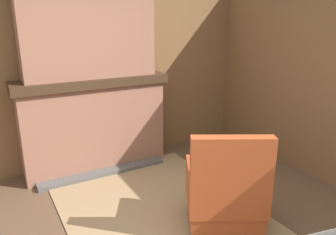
{
  "coord_description": "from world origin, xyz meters",
  "views": [
    {
      "loc": [
        1.94,
        -1.19,
        1.95
      ],
      "look_at": [
        -1.1,
        0.54,
        0.9
      ],
      "focal_mm": 35.0,
      "sensor_mm": 36.0,
      "label": 1
    }
  ],
  "objects_px": {
    "firewood_stack": "(227,162)",
    "oil_lamp_vase": "(52,72)",
    "armchair": "(225,194)",
    "storage_case": "(105,69)"
  },
  "relations": [
    {
      "from": "armchair",
      "to": "oil_lamp_vase",
      "type": "relative_size",
      "value": 3.56
    },
    {
      "from": "oil_lamp_vase",
      "to": "firewood_stack",
      "type": "bearing_deg",
      "value": 63.22
    },
    {
      "from": "firewood_stack",
      "to": "storage_case",
      "type": "relative_size",
      "value": 2.45
    },
    {
      "from": "firewood_stack",
      "to": "oil_lamp_vase",
      "type": "bearing_deg",
      "value": -116.78
    },
    {
      "from": "storage_case",
      "to": "armchair",
      "type": "bearing_deg",
      "value": 12.81
    },
    {
      "from": "armchair",
      "to": "firewood_stack",
      "type": "xyz_separation_m",
      "value": [
        -0.99,
        0.85,
        -0.25
      ]
    },
    {
      "from": "firewood_stack",
      "to": "storage_case",
      "type": "height_order",
      "value": "storage_case"
    },
    {
      "from": "armchair",
      "to": "firewood_stack",
      "type": "height_order",
      "value": "armchair"
    },
    {
      "from": "firewood_stack",
      "to": "oil_lamp_vase",
      "type": "xyz_separation_m",
      "value": [
        -0.99,
        -1.96,
        1.23
      ]
    },
    {
      "from": "armchair",
      "to": "storage_case",
      "type": "relative_size",
      "value": 4.86
    }
  ]
}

